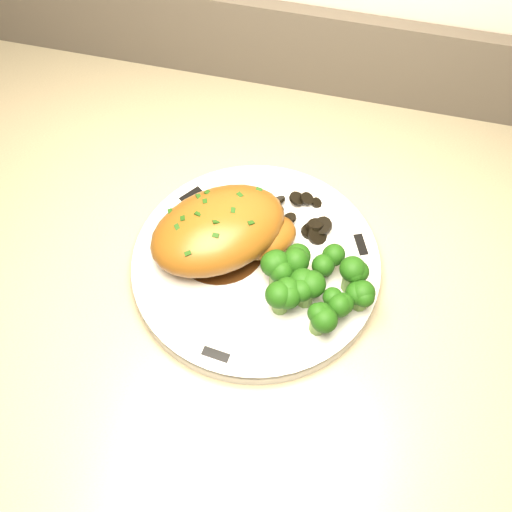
# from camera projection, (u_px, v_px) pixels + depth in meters

# --- Properties ---
(plate) EXTENTS (0.35, 0.35, 0.02)m
(plate) POSITION_uv_depth(u_px,v_px,m) (256.00, 265.00, 0.71)
(plate) COLOR silver
(plate) RESTS_ON counter
(rim_accent_0) EXTENTS (0.02, 0.03, 0.00)m
(rim_accent_0) POSITION_uv_depth(u_px,v_px,m) (361.00, 245.00, 0.71)
(rim_accent_0) COLOR black
(rim_accent_0) RESTS_ON plate
(rim_accent_1) EXTENTS (0.02, 0.03, 0.00)m
(rim_accent_1) POSITION_uv_depth(u_px,v_px,m) (191.00, 195.00, 0.75)
(rim_accent_1) COLOR black
(rim_accent_1) RESTS_ON plate
(rim_accent_2) EXTENTS (0.03, 0.01, 0.00)m
(rim_accent_2) POSITION_uv_depth(u_px,v_px,m) (216.00, 355.00, 0.64)
(rim_accent_2) COLOR black
(rim_accent_2) RESTS_ON plate
(gravy_pool) EXTENTS (0.10, 0.10, 0.00)m
(gravy_pool) POSITION_uv_depth(u_px,v_px,m) (220.00, 245.00, 0.71)
(gravy_pool) COLOR #331909
(gravy_pool) RESTS_ON plate
(chicken_breast) EXTENTS (0.18, 0.18, 0.06)m
(chicken_breast) POSITION_uv_depth(u_px,v_px,m) (224.00, 231.00, 0.69)
(chicken_breast) COLOR brown
(chicken_breast) RESTS_ON plate
(mushroom_pile) EXTENTS (0.08, 0.06, 0.02)m
(mushroom_pile) POSITION_uv_depth(u_px,v_px,m) (291.00, 218.00, 0.73)
(mushroom_pile) COLOR black
(mushroom_pile) RESTS_ON plate
(broccoli_florets) EXTENTS (0.11, 0.10, 0.04)m
(broccoli_florets) POSITION_uv_depth(u_px,v_px,m) (317.00, 286.00, 0.66)
(broccoli_florets) COLOR #5D8538
(broccoli_florets) RESTS_ON plate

